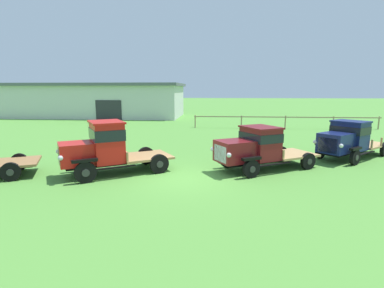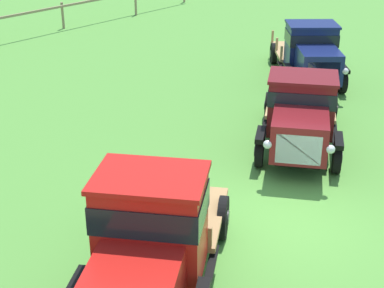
{
  "view_description": "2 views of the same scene",
  "coord_description": "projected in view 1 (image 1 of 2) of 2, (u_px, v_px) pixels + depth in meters",
  "views": [
    {
      "loc": [
        1.42,
        -12.09,
        3.68
      ],
      "look_at": [
        0.16,
        2.52,
        1.0
      ],
      "focal_mm": 28.0,
      "sensor_mm": 36.0,
      "label": 1
    },
    {
      "loc": [
        -9.01,
        -5.35,
        6.5
      ],
      "look_at": [
        0.16,
        2.52,
        1.0
      ],
      "focal_mm": 55.0,
      "sensor_mm": 36.0,
      "label": 2
    }
  ],
  "objects": [
    {
      "name": "paddock_fence",
      "position": [
        285.0,
        119.0,
        28.33
      ],
      "size": [
        17.34,
        0.62,
        1.22
      ],
      "color": "#997F60",
      "rests_on": "ground"
    },
    {
      "name": "vintage_truck_second_in_line",
      "position": [
        104.0,
        147.0,
        12.98
      ],
      "size": [
        5.01,
        4.01,
        2.34
      ],
      "color": "black",
      "rests_on": "ground"
    },
    {
      "name": "farm_shed",
      "position": [
        96.0,
        100.0,
        41.03
      ],
      "size": [
        23.67,
        10.16,
        4.48
      ],
      "color": "silver",
      "rests_on": "ground"
    },
    {
      "name": "vintage_truck_midrow_center",
      "position": [
        256.0,
        147.0,
        13.66
      ],
      "size": [
        5.23,
        4.0,
        2.02
      ],
      "color": "black",
      "rests_on": "ground"
    },
    {
      "name": "vintage_truck_far_side",
      "position": [
        347.0,
        139.0,
        15.84
      ],
      "size": [
        5.11,
        4.77,
        2.05
      ],
      "color": "black",
      "rests_on": "ground"
    },
    {
      "name": "ground_plane",
      "position": [
        183.0,
        178.0,
        12.63
      ],
      "size": [
        240.0,
        240.0,
        0.0
      ],
      "primitive_type": "plane",
      "color": "#518E38"
    }
  ]
}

